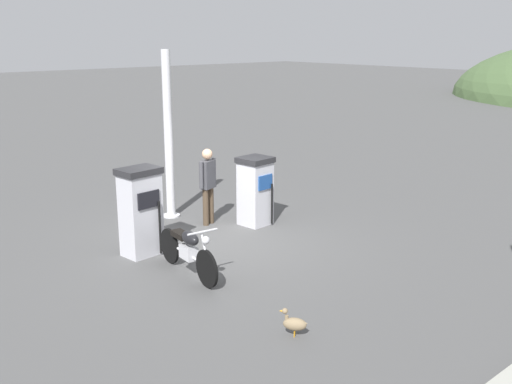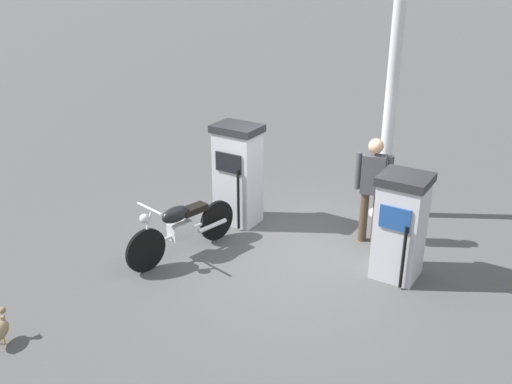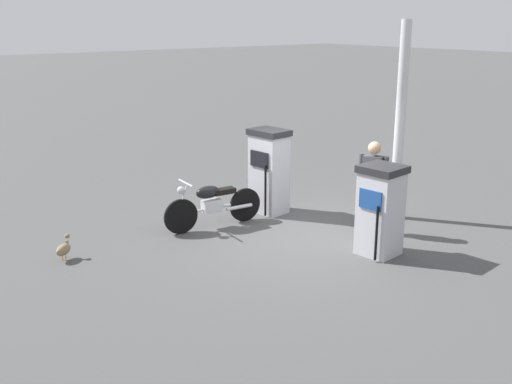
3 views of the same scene
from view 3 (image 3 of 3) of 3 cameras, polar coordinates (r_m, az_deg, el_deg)
The scene contains 7 objects.
ground_plane at distance 11.13m, azimuth 4.49°, elevation -4.07°, with size 120.00×120.00×0.00m, color #4C4C4C.
fuel_pump_near at distance 12.15m, azimuth 1.22°, elevation 2.02°, with size 0.63×0.82×1.72m.
fuel_pump_far at distance 10.19m, azimuth 11.69°, elevation -1.67°, with size 0.70×0.72×1.53m.
motorcycle_near_pump at distance 11.37m, azimuth -4.17°, elevation -1.04°, with size 2.02×0.59×0.97m.
attendant_person at distance 11.13m, azimuth 10.99°, elevation 1.04°, with size 0.30×0.57×1.72m.
wandering_duck at distance 10.40m, azimuth -17.77°, elevation -5.14°, with size 0.38×0.34×0.42m.
canopy_support_pole at distance 11.94m, azimuth 13.47°, elevation 6.06°, with size 0.40×0.40×3.82m.
Camera 3 is at (7.14, 7.63, 3.85)m, focal length 42.22 mm.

